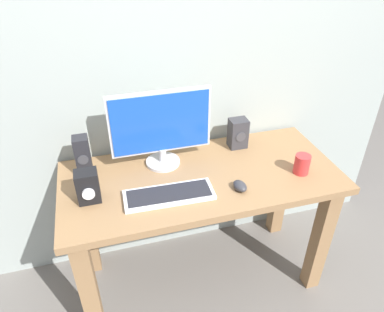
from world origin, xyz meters
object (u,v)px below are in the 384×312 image
(keyboard_primary, at_px, (169,195))
(speaker_right, at_px, (238,133))
(mouse, at_px, (240,186))
(speaker_left, at_px, (83,156))
(coffee_mug, at_px, (302,164))
(monitor, at_px, (161,127))
(audio_controller, at_px, (88,187))
(desk, at_px, (201,198))

(keyboard_primary, bearing_deg, speaker_right, 34.96)
(mouse, bearing_deg, speaker_right, 61.69)
(keyboard_primary, relative_size, speaker_right, 2.52)
(speaker_right, xyz_separation_m, speaker_left, (-0.83, -0.03, 0.02))
(coffee_mug, bearing_deg, monitor, 156.78)
(monitor, height_order, audio_controller, monitor)
(audio_controller, bearing_deg, coffee_mug, -3.97)
(speaker_right, relative_size, coffee_mug, 1.66)
(desk, relative_size, speaker_right, 8.36)
(desk, relative_size, monitor, 2.74)
(speaker_right, distance_m, coffee_mug, 0.39)
(speaker_left, xyz_separation_m, audio_controller, (0.01, -0.22, -0.03))
(desk, height_order, speaker_left, speaker_left)
(speaker_right, bearing_deg, monitor, -174.33)
(keyboard_primary, relative_size, mouse, 4.96)
(mouse, relative_size, speaker_right, 0.51)
(desk, distance_m, keyboard_primary, 0.28)
(audio_controller, bearing_deg, speaker_left, 92.85)
(speaker_left, distance_m, audio_controller, 0.23)
(keyboard_primary, relative_size, speaker_left, 2.05)
(desk, xyz_separation_m, speaker_left, (-0.56, 0.18, 0.26))
(desk, height_order, monitor, monitor)
(keyboard_primary, distance_m, speaker_left, 0.48)
(coffee_mug, bearing_deg, speaker_left, 164.16)
(speaker_left, bearing_deg, mouse, -25.98)
(speaker_right, bearing_deg, audio_controller, -162.92)
(mouse, bearing_deg, coffee_mug, -1.29)
(monitor, xyz_separation_m, audio_controller, (-0.38, -0.21, -0.13))
(coffee_mug, bearing_deg, speaker_right, 123.62)
(keyboard_primary, height_order, audio_controller, audio_controller)
(coffee_mug, bearing_deg, audio_controller, 176.03)
(speaker_left, bearing_deg, keyboard_primary, -39.61)
(mouse, xyz_separation_m, speaker_right, (0.13, 0.37, 0.06))
(desk, height_order, keyboard_primary, keyboard_primary)
(monitor, relative_size, speaker_left, 2.48)
(keyboard_primary, bearing_deg, desk, 32.43)
(speaker_right, relative_size, audio_controller, 1.07)
(speaker_left, bearing_deg, audio_controller, -87.15)
(desk, xyz_separation_m, speaker_right, (0.27, 0.20, 0.24))
(keyboard_primary, xyz_separation_m, audio_controller, (-0.35, 0.08, 0.07))
(monitor, bearing_deg, audio_controller, -151.38)
(desk, height_order, mouse, mouse)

